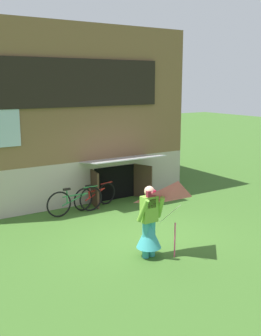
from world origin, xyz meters
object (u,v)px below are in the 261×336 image
bicycle_red (95,196)px  bicycle_green (75,201)px  kite (178,203)px  person (149,228)px

bicycle_red → bicycle_green: 0.79m
kite → bicycle_green: 4.10m
person → bicycle_red: size_ratio=1.00×
kite → bicycle_red: kite is taller
kite → bicycle_red: 4.35m
bicycle_red → person: bearing=-112.6°
kite → bicycle_red: bearing=84.6°
bicycle_green → bicycle_red: bearing=17.7°
kite → bicycle_green: (-0.35, 3.99, -0.90)m
person → bicycle_green: (-0.08, 3.42, -0.27)m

